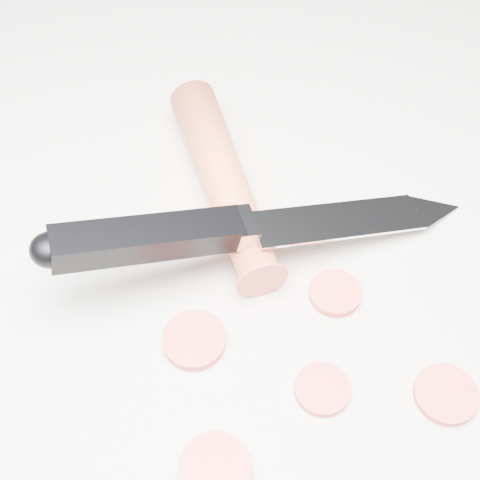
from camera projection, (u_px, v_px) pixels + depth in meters
ground at (242, 329)px, 0.43m from camera, size 2.40×2.40×0.00m
carrot at (224, 180)px, 0.48m from camera, size 0.08×0.18×0.03m
carrot_slice_0 at (335, 293)px, 0.44m from camera, size 0.03×0.03×0.01m
carrot_slice_1 at (446, 394)px, 0.40m from camera, size 0.04×0.04×0.01m
carrot_slice_2 at (322, 389)px, 0.40m from camera, size 0.03×0.03×0.01m
carrot_slice_3 at (215, 469)px, 0.37m from camera, size 0.04×0.04×0.01m
carrot_slice_4 at (194, 340)px, 0.42m from camera, size 0.04×0.04×0.01m
kitchen_knife at (268, 221)px, 0.43m from camera, size 0.29×0.12×0.07m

